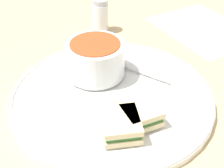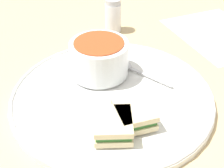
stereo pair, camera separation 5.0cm
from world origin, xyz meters
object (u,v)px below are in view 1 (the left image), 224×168
soup_bowl (95,59)px  spoon (124,66)px  salt_shaker (100,16)px  sandwich_half_near (121,125)px  sandwich_half_far (139,112)px

soup_bowl → spoon: 0.07m
soup_bowl → spoon: (-0.06, -0.01, -0.03)m
spoon → salt_shaker: salt_shaker is taller
sandwich_half_near → sandwich_half_far: (-0.04, -0.02, 0.00)m
soup_bowl → sandwich_half_far: size_ratio=1.48×
soup_bowl → spoon: soup_bowl is taller
spoon → sandwich_half_near: 0.18m
sandwich_half_near → sandwich_half_far: same height
soup_bowl → sandwich_half_near: bearing=91.5°
sandwich_half_near → sandwich_half_far: bearing=-150.5°
sandwich_half_near → sandwich_half_far: 0.04m
spoon → sandwich_half_far: bearing=129.4°
soup_bowl → sandwich_half_near: soup_bowl is taller
soup_bowl → salt_shaker: bearing=-104.9°
soup_bowl → sandwich_half_far: (-0.04, 0.14, -0.02)m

